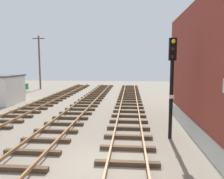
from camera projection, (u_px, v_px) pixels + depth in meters
ground_plane at (102, 165)px, 8.41m from camera, size 80.00×80.00×0.00m
track_near_building at (127, 163)px, 8.32m from camera, size 2.50×59.32×0.32m
track_centre at (24, 159)px, 8.65m from camera, size 2.50×59.32×0.32m
signal_mast at (172, 76)px, 10.98m from camera, size 0.36×0.40×5.10m
control_hut at (2, 89)px, 21.06m from camera, size 3.00×3.80×2.76m
parked_car_green at (10, 85)px, 29.60m from camera, size 4.20×2.04×1.76m
utility_pole_far at (39, 61)px, 32.54m from camera, size 1.80×0.24×7.88m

